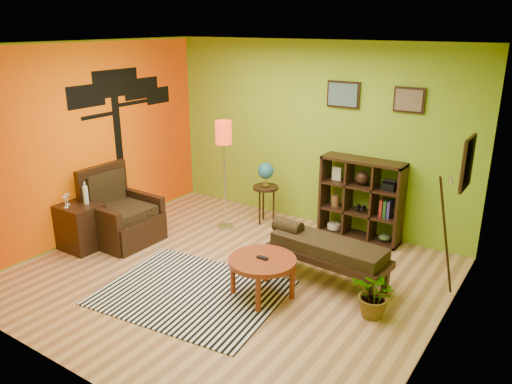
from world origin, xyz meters
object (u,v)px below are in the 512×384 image
Objects in this scene: armchair at (120,219)px; cube_shelf at (362,200)px; bench at (325,249)px; coffee_table at (262,264)px; side_cabinet at (81,226)px; floor_lamp at (224,142)px; globe_table at (266,178)px; potted_plant at (375,299)px.

armchair is 0.90× the size of cube_shelf.
coffee_table is at bearing -122.56° from bench.
cube_shelf reaches higher than side_cabinet.
floor_lamp is 1.70× the size of globe_table.
globe_table is at bearing 52.32° from floor_lamp.
armchair reaches higher than side_cabinet.
floor_lamp is 2.18m from cube_shelf.
armchair reaches higher than coffee_table.
floor_lamp is at bearing 161.22° from bench.
floor_lamp is (1.23, 1.71, 1.03)m from side_cabinet.
coffee_table is 0.72× the size of armchair.
globe_table is at bearing 51.23° from armchair.
cube_shelf is 2.14m from potted_plant.
globe_table is (0.40, 0.52, -0.61)m from floor_lamp.
potted_plant is (3.83, 0.13, -0.12)m from armchair.
side_cabinet is 4.00m from cube_shelf.
armchair is at bearing -145.07° from cube_shelf.
bench reaches higher than potted_plant.
side_cabinet is at bearing -116.06° from armchair.
side_cabinet is 0.98× the size of globe_table.
bench is at bearing 154.29° from potted_plant.
coffee_table is 0.79× the size of globe_table.
coffee_table is 0.51× the size of bench.
armchair is at bearing -128.77° from globe_table.
floor_lamp reaches higher than coffee_table.
side_cabinet is 2.80m from globe_table.
potted_plant is (0.96, -1.87, -0.39)m from cube_shelf.
bench is (0.45, 0.70, 0.03)m from coffee_table.
floor_lamp is at bearing 138.80° from coffee_table.
coffee_table is 2.21m from cube_shelf.
globe_table is at bearing 143.39° from bench.
bench is 0.92m from potted_plant.
cube_shelf is (2.87, 2.00, 0.27)m from armchair.
bench is at bearing 57.44° from coffee_table.
floor_lamp is 3.10× the size of potted_plant.
armchair reaches higher than bench.
potted_plant is at bearing 8.80° from side_cabinet.
side_cabinet is at bearing -171.20° from potted_plant.
potted_plant is at bearing -25.71° from bench.
potted_plant is (1.25, 0.32, -0.20)m from coffee_table.
globe_table is 1.82× the size of potted_plant.
cube_shelf is at bearing 10.44° from globe_table.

